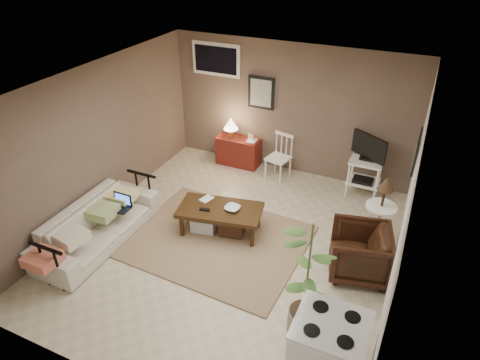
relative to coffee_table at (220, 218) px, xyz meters
The scene contains 20 objects.
floor 0.42m from the coffee_table, 35.26° to the right, with size 5.00×5.00×0.00m, color #C1B293.
art_back 2.59m from the coffee_table, 97.09° to the left, with size 0.50×0.03×0.60m, color black.
art_right 2.92m from the coffee_table, 19.10° to the left, with size 0.03×0.60×0.45m, color black.
window 3.08m from the coffee_table, 117.38° to the left, with size 0.96×0.03×0.60m, color white.
rug 0.33m from the coffee_table, 79.11° to the right, with size 2.54×2.03×0.02m, color #937855.
coffee_table is the anchor object (origin of this frame).
sofa 1.80m from the coffee_table, 148.64° to the right, with size 2.03×0.59×0.79m, color beige.
sofa_pillows 1.90m from the coffee_table, 141.81° to the right, with size 0.39×1.93×0.14m, color beige, non-canonical shape.
sofa_end_rails 1.70m from the coffee_table, 146.59° to the right, with size 0.55×2.02×0.68m, color black, non-canonical shape.
laptop 1.48m from the coffee_table, 156.37° to the right, with size 0.31×0.23×0.21m.
red_console 2.19m from the coffee_table, 107.61° to the left, with size 0.83×0.37×0.96m.
spindle_chair 1.96m from the coffee_table, 83.13° to the left, with size 0.46×0.46×0.84m.
tv_stand 2.66m from the coffee_table, 47.93° to the left, with size 0.61×0.44×1.14m.
side_table 2.35m from the coffee_table, 16.74° to the left, with size 0.43×0.43×1.16m.
armchair 2.09m from the coffee_table, ahead, with size 0.75×0.70×0.77m, color black.
potted_plant 2.19m from the coffee_table, 36.48° to the right, with size 0.39×0.39×1.57m.
stove 2.78m from the coffee_table, 40.75° to the right, with size 0.69×0.65×0.91m.
bowl 0.35m from the coffee_table, 12.01° to the left, with size 0.22×0.06×0.22m, color #351F0E.
book_table 0.48m from the coffee_table, 157.38° to the left, with size 0.15×0.02×0.20m, color #351F0E.
book_console 2.17m from the coffee_table, 102.23° to the left, with size 0.17×0.02×0.23m, color #351F0E.
Camera 1 is at (2.18, -4.44, 4.09)m, focal length 32.00 mm.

